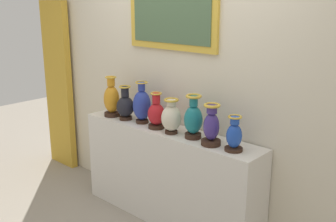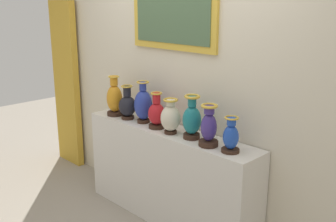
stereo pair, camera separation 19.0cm
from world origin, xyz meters
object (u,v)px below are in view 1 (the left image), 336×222
(vase_amber, at_px, (112,99))
(vase_indigo, at_px, (211,127))
(vase_teal, at_px, (193,119))
(vase_crimson, at_px, (156,114))
(vase_cobalt, at_px, (142,105))
(vase_onyx, at_px, (125,106))
(vase_sapphire, at_px, (234,136))
(vase_ivory, at_px, (171,117))

(vase_amber, distance_m, vase_indigo, 1.23)
(vase_teal, bearing_deg, vase_indigo, -9.27)
(vase_crimson, relative_size, vase_indigo, 0.97)
(vase_teal, bearing_deg, vase_cobalt, 178.98)
(vase_amber, bearing_deg, vase_onyx, 2.94)
(vase_crimson, bearing_deg, vase_teal, 2.02)
(vase_amber, bearing_deg, vase_sapphire, 0.41)
(vase_cobalt, bearing_deg, vase_teal, -1.02)
(vase_crimson, xyz_separation_m, vase_indigo, (0.63, -0.02, 0.02))
(vase_amber, height_order, vase_ivory, vase_amber)
(vase_amber, distance_m, vase_cobalt, 0.39)
(vase_amber, relative_size, vase_onyx, 1.20)
(vase_amber, height_order, vase_crimson, vase_amber)
(vase_ivory, xyz_separation_m, vase_teal, (0.22, 0.03, 0.02))
(vase_onyx, height_order, vase_teal, vase_teal)
(vase_amber, distance_m, vase_sapphire, 1.44)
(vase_amber, relative_size, vase_crimson, 1.21)
(vase_teal, relative_size, vase_sapphire, 1.34)
(vase_amber, xyz_separation_m, vase_cobalt, (0.39, 0.04, 0.00))
(vase_cobalt, distance_m, vase_ivory, 0.42)
(vase_crimson, bearing_deg, vase_sapphire, -0.30)
(vase_amber, relative_size, vase_cobalt, 1.01)
(vase_onyx, xyz_separation_m, vase_cobalt, (0.20, 0.03, 0.04))
(vase_cobalt, bearing_deg, vase_sapphire, -1.65)
(vase_teal, xyz_separation_m, vase_sapphire, (0.42, -0.02, -0.04))
(vase_onyx, distance_m, vase_sapphire, 1.25)
(vase_indigo, bearing_deg, vase_teal, 170.73)
(vase_onyx, relative_size, vase_crimson, 1.01)
(vase_teal, distance_m, vase_indigo, 0.22)
(vase_teal, bearing_deg, vase_onyx, -178.65)
(vase_onyx, bearing_deg, vase_amber, -177.06)
(vase_amber, xyz_separation_m, vase_ivory, (0.80, -0.00, -0.03))
(vase_onyx, relative_size, vase_ivory, 1.07)
(vase_amber, xyz_separation_m, vase_indigo, (1.23, -0.01, -0.02))
(vase_indigo, bearing_deg, vase_cobalt, 176.87)
(vase_cobalt, height_order, vase_ivory, vase_cobalt)
(vase_onyx, bearing_deg, vase_crimson, 0.68)
(vase_onyx, bearing_deg, vase_ivory, -1.33)
(vase_crimson, height_order, vase_sapphire, vase_crimson)
(vase_ivory, relative_size, vase_sapphire, 1.11)
(vase_onyx, xyz_separation_m, vase_sapphire, (1.25, 0.00, -0.02))
(vase_indigo, bearing_deg, vase_sapphire, 4.37)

